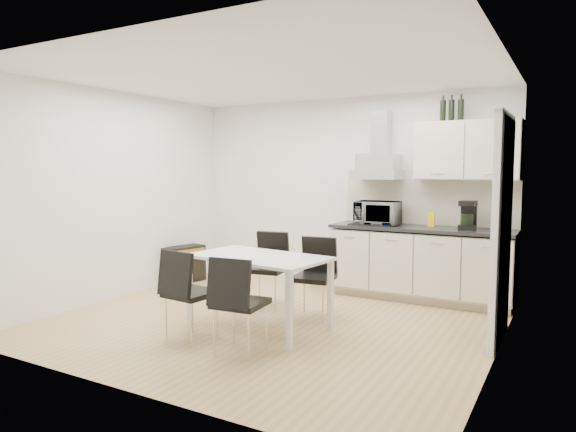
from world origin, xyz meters
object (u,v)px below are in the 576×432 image
kitchenette (424,234)px  floor_speaker (318,273)px  chair_far_right (313,279)px  chair_near_right (241,304)px  guitar_amp (183,264)px  dining_table (258,263)px  chair_near_left (191,294)px  chair_far_left (267,270)px

kitchenette → floor_speaker: size_ratio=8.38×
kitchenette → chair_far_right: 1.68m
chair_near_right → guitar_amp: 3.07m
chair_near_right → guitar_amp: size_ratio=1.31×
guitar_amp → kitchenette: bearing=25.2°
chair_far_right → guitar_amp: (-2.45, 0.70, -0.18)m
dining_table → floor_speaker: (-0.36, 2.13, -0.52)m
chair_near_left → chair_far_left: bearing=95.4°
kitchenette → guitar_amp: size_ratio=3.75×
floor_speaker → guitar_amp: bearing=-167.9°
guitar_amp → floor_speaker: guitar_amp is taller
chair_far_right → chair_near_left: bearing=53.0°
kitchenette → dining_table: 2.30m
dining_table → guitar_amp: bearing=156.0°
chair_near_right → floor_speaker: bearing=96.9°
dining_table → chair_far_right: (0.35, 0.56, -0.23)m
chair_far_left → chair_far_right: same height
guitar_amp → floor_speaker: bearing=39.7°
chair_far_left → dining_table: bearing=105.9°
chair_far_right → chair_near_right: (-0.09, -1.26, 0.00)m
chair_far_left → chair_near_left: bearing=80.1°
chair_far_right → chair_near_right: bearing=79.2°
dining_table → chair_near_right: (0.26, -0.70, -0.23)m
kitchenette → chair_far_left: (-1.53, -1.24, -0.39)m
chair_far_left → chair_near_left: (-0.01, -1.36, 0.00)m
chair_far_left → chair_far_right: (0.69, -0.16, 0.00)m
chair_near_right → guitar_amp: bearing=134.9°
chair_far_right → chair_near_left: (-0.70, -1.20, 0.00)m
chair_far_left → kitchenette: bearing=-150.3°
dining_table → chair_far_right: chair_far_right is taller
chair_near_left → floor_speaker: (-0.00, 2.77, -0.29)m
dining_table → chair_near_right: 0.78m
chair_far_right → floor_speaker: bearing=-72.4°
chair_far_left → guitar_amp: bearing=-26.5°
dining_table → guitar_amp: size_ratio=2.21×
guitar_amp → chair_far_right: bearing=-2.8°
chair_far_left → chair_near_left: same height
chair_near_left → dining_table: bearing=66.7°
chair_near_right → chair_far_left: bearing=107.5°
kitchenette → chair_near_left: 3.05m
kitchenette → chair_far_right: size_ratio=2.86×
kitchenette → guitar_amp: (-3.28, -0.71, -0.57)m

